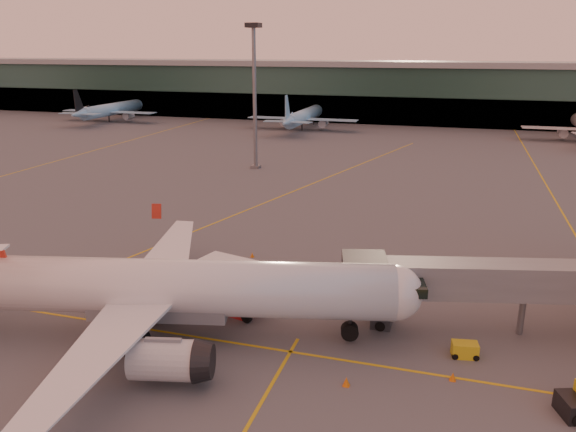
# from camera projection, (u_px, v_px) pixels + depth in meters

# --- Properties ---
(ground) EXTENTS (600.00, 600.00, 0.00)m
(ground) POSITION_uv_depth(u_px,v_px,m) (199.00, 377.00, 38.28)
(ground) COLOR #4C4F54
(ground) RESTS_ON ground
(taxi_markings) EXTENTS (100.12, 173.00, 0.01)m
(taxi_markings) POSITION_uv_depth(u_px,v_px,m) (287.00, 203.00, 81.06)
(taxi_markings) COLOR gold
(taxi_markings) RESTS_ON ground
(terminal) EXTENTS (400.00, 20.00, 17.60)m
(terminal) POSITION_uv_depth(u_px,v_px,m) (407.00, 92.00, 165.60)
(terminal) COLOR #19382D
(terminal) RESTS_ON ground
(mast_west_near) EXTENTS (2.40, 2.40, 25.60)m
(mast_west_near) POSITION_uv_depth(u_px,v_px,m) (254.00, 86.00, 99.99)
(mast_west_near) COLOR slate
(mast_west_near) RESTS_ON ground
(distant_aircraft_row) EXTENTS (350.00, 34.00, 13.00)m
(distant_aircraft_row) POSITION_uv_depth(u_px,v_px,m) (439.00, 135.00, 143.33)
(distant_aircraft_row) COLOR #8AC2E7
(distant_aircraft_row) RESTS_ON ground
(main_airplane) EXTENTS (40.35, 36.73, 12.31)m
(main_airplane) POSITION_uv_depth(u_px,v_px,m) (157.00, 289.00, 42.51)
(main_airplane) COLOR white
(main_airplane) RESTS_ON ground
(jet_bridge) EXTENTS (28.88, 9.84, 6.02)m
(jet_bridge) POSITION_uv_depth(u_px,v_px,m) (546.00, 284.00, 42.91)
(jet_bridge) COLOR slate
(jet_bridge) RESTS_ON ground
(catering_truck) EXTENTS (6.25, 3.90, 4.51)m
(catering_truck) POSITION_uv_depth(u_px,v_px,m) (235.00, 283.00, 47.13)
(catering_truck) COLOR red
(catering_truck) RESTS_ON ground
(gpu_cart) EXTENTS (2.05, 1.43, 1.11)m
(gpu_cart) POSITION_uv_depth(u_px,v_px,m) (465.00, 350.00, 40.67)
(gpu_cart) COLOR gold
(gpu_cart) RESTS_ON ground
(cone_nose) EXTENTS (0.47, 0.47, 0.59)m
(cone_nose) POSITION_uv_depth(u_px,v_px,m) (453.00, 377.00, 37.85)
(cone_nose) COLOR orange
(cone_nose) RESTS_ON ground
(cone_wing_left) EXTENTS (0.42, 0.42, 0.53)m
(cone_wing_left) POSITION_uv_depth(u_px,v_px,m) (252.00, 255.00, 60.05)
(cone_wing_left) COLOR orange
(cone_wing_left) RESTS_ON ground
(cone_fwd) EXTENTS (0.50, 0.50, 0.64)m
(cone_fwd) POSITION_uv_depth(u_px,v_px,m) (346.00, 382.00, 37.24)
(cone_fwd) COLOR orange
(cone_fwd) RESTS_ON ground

